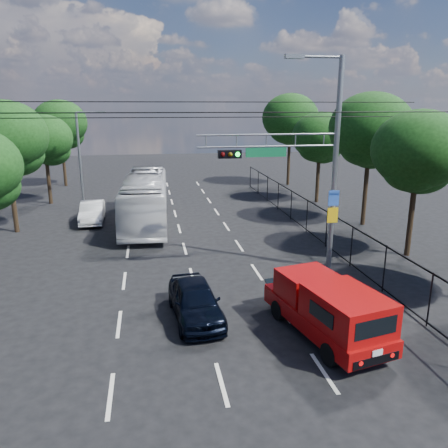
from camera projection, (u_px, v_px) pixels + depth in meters
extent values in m
plane|color=black|center=(222.00, 384.00, 12.08)|extent=(120.00, 120.00, 0.00)
cube|color=beige|center=(110.00, 395.00, 11.59)|extent=(0.12, 2.00, 0.01)
cube|color=beige|center=(119.00, 324.00, 15.39)|extent=(0.12, 2.00, 0.01)
cube|color=beige|center=(124.00, 281.00, 19.19)|extent=(0.12, 2.00, 0.01)
cube|color=beige|center=(128.00, 252.00, 22.99)|extent=(0.12, 2.00, 0.01)
cube|color=beige|center=(130.00, 231.00, 26.80)|extent=(0.12, 2.00, 0.01)
cube|color=beige|center=(132.00, 215.00, 30.60)|extent=(0.12, 2.00, 0.01)
cube|color=beige|center=(134.00, 203.00, 34.40)|extent=(0.12, 2.00, 0.01)
cube|color=beige|center=(135.00, 193.00, 38.20)|extent=(0.12, 2.00, 0.01)
cube|color=beige|center=(136.00, 185.00, 42.01)|extent=(0.12, 2.00, 0.01)
cube|color=beige|center=(222.00, 384.00, 12.08)|extent=(0.12, 2.00, 0.01)
cube|color=beige|center=(203.00, 317.00, 15.88)|extent=(0.12, 2.00, 0.01)
cube|color=beige|center=(192.00, 276.00, 19.69)|extent=(0.12, 2.00, 0.01)
cube|color=beige|center=(185.00, 248.00, 23.49)|extent=(0.12, 2.00, 0.01)
cube|color=beige|center=(179.00, 229.00, 27.29)|extent=(0.12, 2.00, 0.01)
cube|color=beige|center=(175.00, 214.00, 31.09)|extent=(0.12, 2.00, 0.01)
cube|color=beige|center=(172.00, 202.00, 34.90)|extent=(0.12, 2.00, 0.01)
cube|color=beige|center=(169.00, 192.00, 38.70)|extent=(0.12, 2.00, 0.01)
cube|color=beige|center=(167.00, 184.00, 42.50)|extent=(0.12, 2.00, 0.01)
cube|color=beige|center=(324.00, 373.00, 12.58)|extent=(0.12, 2.00, 0.01)
cube|color=beige|center=(283.00, 311.00, 16.38)|extent=(0.12, 2.00, 0.01)
cube|color=beige|center=(257.00, 272.00, 20.18)|extent=(0.12, 2.00, 0.01)
cube|color=beige|center=(239.00, 246.00, 23.98)|extent=(0.12, 2.00, 0.01)
cube|color=beige|center=(226.00, 226.00, 27.79)|extent=(0.12, 2.00, 0.01)
cube|color=beige|center=(217.00, 212.00, 31.59)|extent=(0.12, 2.00, 0.01)
cube|color=beige|center=(209.00, 200.00, 35.39)|extent=(0.12, 2.00, 0.01)
cube|color=beige|center=(203.00, 191.00, 39.19)|extent=(0.12, 2.00, 0.01)
cube|color=beige|center=(198.00, 184.00, 43.00)|extent=(0.12, 2.00, 0.01)
cylinder|color=slate|center=(335.00, 168.00, 19.51)|extent=(0.24, 0.24, 9.50)
cylinder|color=slate|center=(320.00, 57.00, 18.13)|extent=(2.00, 0.10, 0.10)
cube|color=slate|center=(294.00, 56.00, 17.95)|extent=(0.80, 0.25, 0.18)
cylinder|color=slate|center=(269.00, 135.00, 18.61)|extent=(6.20, 0.08, 0.08)
cylinder|color=slate|center=(268.00, 146.00, 18.74)|extent=(6.20, 0.08, 0.08)
cube|color=black|center=(230.00, 154.00, 18.54)|extent=(1.00, 0.28, 0.35)
sphere|color=#3F0505|center=(223.00, 155.00, 18.34)|extent=(0.20, 0.20, 0.20)
sphere|color=#4C3805|center=(230.00, 154.00, 18.39)|extent=(0.20, 0.20, 0.20)
sphere|color=#0CE533|center=(238.00, 154.00, 18.45)|extent=(0.20, 0.20, 0.20)
cube|color=#0D6036|center=(266.00, 152.00, 18.79)|extent=(1.80, 0.05, 0.40)
cube|color=blue|center=(334.00, 198.00, 19.73)|extent=(0.50, 0.04, 0.70)
cube|color=#E9B60C|center=(333.00, 215.00, 19.94)|extent=(0.50, 0.04, 0.70)
cylinder|color=slate|center=(324.00, 140.00, 19.09)|extent=(0.05, 0.05, 0.50)
cylinder|color=slate|center=(295.00, 140.00, 18.87)|extent=(0.05, 0.05, 0.50)
cylinder|color=slate|center=(266.00, 140.00, 18.66)|extent=(0.05, 0.05, 0.50)
cylinder|color=slate|center=(237.00, 141.00, 18.44)|extent=(0.05, 0.05, 0.50)
cylinder|color=slate|center=(206.00, 141.00, 18.23)|extent=(0.05, 0.05, 0.50)
cylinder|color=slate|center=(80.00, 163.00, 31.00)|extent=(0.18, 0.18, 7.00)
cylinder|color=slate|center=(88.00, 112.00, 30.22)|extent=(1.60, 0.09, 0.09)
cube|color=slate|center=(101.00, 112.00, 30.36)|extent=(0.60, 0.22, 0.15)
cylinder|color=black|center=(194.00, 113.00, 15.89)|extent=(22.00, 0.04, 0.04)
cylinder|color=black|center=(185.00, 102.00, 19.12)|extent=(22.00, 0.04, 0.04)
cylinder|color=black|center=(183.00, 117.00, 20.73)|extent=(22.00, 0.04, 0.04)
cube|color=black|center=(320.00, 208.00, 24.23)|extent=(0.04, 34.00, 0.06)
cube|color=black|center=(319.00, 239.00, 24.71)|extent=(0.04, 34.00, 0.06)
cylinder|color=black|center=(430.00, 300.00, 14.98)|extent=(0.06, 0.06, 2.00)
cylinder|color=black|center=(384.00, 269.00, 17.83)|extent=(0.06, 0.06, 2.00)
cylinder|color=black|center=(351.00, 246.00, 20.68)|extent=(0.06, 0.06, 2.00)
cylinder|color=black|center=(326.00, 229.00, 23.53)|extent=(0.06, 0.06, 2.00)
cylinder|color=black|center=(307.00, 216.00, 26.38)|extent=(0.06, 0.06, 2.00)
cylinder|color=black|center=(291.00, 205.00, 29.24)|extent=(0.06, 0.06, 2.00)
cylinder|color=black|center=(278.00, 196.00, 32.09)|extent=(0.06, 0.06, 2.00)
cylinder|color=black|center=(267.00, 189.00, 34.94)|extent=(0.06, 0.06, 2.00)
cylinder|color=black|center=(258.00, 182.00, 37.79)|extent=(0.06, 0.06, 2.00)
cylinder|color=black|center=(250.00, 177.00, 40.64)|extent=(0.06, 0.06, 2.00)
cylinder|color=black|center=(411.00, 216.00, 21.94)|extent=(0.28, 0.28, 4.20)
ellipsoid|color=black|center=(419.00, 149.00, 21.07)|extent=(4.50, 4.50, 3.83)
ellipsoid|color=black|center=(420.00, 170.00, 21.70)|extent=(3.00, 3.00, 2.40)
ellipsoid|color=black|center=(413.00, 169.00, 21.06)|extent=(2.85, 2.85, 2.28)
cylinder|color=black|center=(366.00, 188.00, 27.67)|extent=(0.28, 0.28, 4.76)
ellipsoid|color=black|center=(371.00, 128.00, 26.68)|extent=(5.10, 5.10, 4.33)
ellipsoid|color=black|center=(373.00, 147.00, 27.35)|extent=(3.40, 3.40, 2.72)
ellipsoid|color=black|center=(366.00, 145.00, 26.70)|extent=(3.23, 3.23, 2.58)
cylinder|color=black|center=(318.00, 177.00, 34.35)|extent=(0.28, 0.28, 4.03)
ellipsoid|color=black|center=(320.00, 136.00, 33.52)|extent=(4.32, 4.32, 3.67)
ellipsoid|color=black|center=(323.00, 149.00, 34.13)|extent=(2.88, 2.88, 2.30)
ellipsoid|color=black|center=(316.00, 148.00, 33.50)|extent=(2.74, 2.74, 2.19)
cylinder|color=black|center=(289.00, 159.00, 41.87)|extent=(0.28, 0.28, 4.93)
ellipsoid|color=black|center=(290.00, 118.00, 40.85)|extent=(5.28, 5.28, 4.49)
ellipsoid|color=black|center=(293.00, 131.00, 41.53)|extent=(3.52, 3.52, 2.82)
ellipsoid|color=black|center=(287.00, 129.00, 40.88)|extent=(3.34, 3.34, 2.68)
cylinder|color=black|center=(13.00, 196.00, 26.04)|extent=(0.28, 0.28, 4.48)
ellipsoid|color=black|center=(5.00, 136.00, 25.11)|extent=(4.80, 4.80, 4.08)
ellipsoid|color=black|center=(16.00, 155.00, 25.76)|extent=(3.20, 3.20, 2.56)
ellipsoid|color=black|center=(0.00, 153.00, 25.12)|extent=(3.04, 3.04, 2.43)
cylinder|color=black|center=(49.00, 179.00, 33.78)|extent=(0.28, 0.28, 3.92)
ellipsoid|color=black|center=(44.00, 138.00, 32.97)|extent=(4.20, 4.20, 3.57)
ellipsoid|color=black|center=(52.00, 151.00, 33.58)|extent=(2.80, 2.80, 2.24)
ellipsoid|color=black|center=(40.00, 150.00, 32.94)|extent=(2.66, 2.66, 2.13)
cylinder|color=black|center=(64.00, 162.00, 41.26)|extent=(0.28, 0.28, 4.59)
ellipsoid|color=black|center=(60.00, 123.00, 40.32)|extent=(4.92, 4.92, 4.18)
ellipsoid|color=black|center=(66.00, 135.00, 40.97)|extent=(3.28, 3.28, 2.62)
ellipsoid|color=black|center=(57.00, 134.00, 40.33)|extent=(3.12, 3.12, 2.49)
cylinder|color=black|center=(279.00, 310.00, 15.66)|extent=(0.41, 0.74, 0.70)
cylinder|color=black|center=(319.00, 302.00, 16.28)|extent=(0.41, 0.74, 0.70)
cylinder|color=black|center=(330.00, 354.00, 12.88)|extent=(0.41, 0.74, 0.70)
cylinder|color=black|center=(377.00, 343.00, 13.50)|extent=(0.41, 0.74, 0.70)
cube|color=#8C0707|center=(325.00, 318.00, 14.51)|extent=(2.94, 5.32, 0.56)
cube|color=#8C0707|center=(290.00, 290.00, 16.51)|extent=(1.93, 0.94, 0.55)
cube|color=black|center=(286.00, 281.00, 16.68)|extent=(1.76, 0.76, 0.31)
cube|color=#8C0707|center=(307.00, 285.00, 15.35)|extent=(2.10, 1.91, 0.95)
cube|color=black|center=(319.00, 291.00, 14.66)|extent=(1.53, 0.38, 0.55)
cube|color=#8C0707|center=(347.00, 310.00, 13.31)|extent=(2.37, 2.90, 1.06)
cube|color=black|center=(372.00, 304.00, 13.64)|extent=(0.30, 1.19, 0.45)
cube|color=black|center=(321.00, 314.00, 12.96)|extent=(0.30, 1.19, 0.45)
cube|color=black|center=(376.00, 328.00, 12.17)|extent=(1.43, 0.36, 0.55)
cube|color=black|center=(376.00, 360.00, 12.31)|extent=(1.59, 0.42, 0.26)
cube|color=silver|center=(378.00, 353.00, 12.21)|extent=(0.35, 0.10, 0.18)
imported|color=black|center=(195.00, 300.00, 15.65)|extent=(1.95, 4.15, 1.37)
imported|color=silver|center=(146.00, 199.00, 28.28)|extent=(3.12, 11.42, 3.15)
imported|color=silver|center=(92.00, 212.00, 28.65)|extent=(1.58, 4.17, 1.36)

